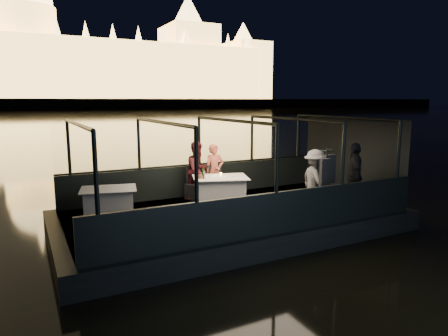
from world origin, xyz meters
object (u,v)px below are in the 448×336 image
dining_table_aft (109,201)px  person_man_maroon (198,173)px  chair_port_right (217,183)px  chair_port_left (195,184)px  coat_stand (326,180)px  passenger_stripe (315,178)px  wine_bottle (203,173)px  dining_table_central (220,191)px  passenger_dark (354,176)px  person_woman_coral (214,171)px

dining_table_aft → person_man_maroon: bearing=13.1°
dining_table_aft → chair_port_right: 3.17m
chair_port_left → coat_stand: size_ratio=0.54×
passenger_stripe → wine_bottle: 2.88m
coat_stand → passenger_stripe: size_ratio=1.05×
dining_table_central → chair_port_right: (0.25, 0.70, 0.06)m
passenger_dark → dining_table_aft: bearing=-74.7°
chair_port_left → coat_stand: coat_stand is taller
chair_port_right → person_man_maroon: person_man_maroon is taller
dining_table_aft → chair_port_right: chair_port_right is taller
dining_table_aft → passenger_dark: passenger_dark is taller
dining_table_central → person_man_maroon: person_man_maroon is taller
dining_table_aft → person_woman_coral: bearing=11.9°
dining_table_central → dining_table_aft: (-2.89, 0.26, 0.00)m
person_man_maroon → wine_bottle: size_ratio=5.39×
chair_port_right → passenger_stripe: bearing=-43.3°
person_woman_coral → wine_bottle: bearing=-121.5°
dining_table_central → chair_port_left: bearing=115.6°
coat_stand → person_woman_coral: (-1.52, 3.04, -0.15)m
chair_port_left → wine_bottle: 0.94m
dining_table_central → chair_port_right: 0.74m
dining_table_central → person_man_maroon: size_ratio=0.88×
person_man_maroon → passenger_stripe: (2.17, -2.46, 0.10)m
person_woman_coral → chair_port_left: bearing=-163.4°
dining_table_central → coat_stand: 2.82m
chair_port_right → wine_bottle: 1.11m
chair_port_right → passenger_stripe: 2.85m
chair_port_left → passenger_stripe: size_ratio=0.57×
chair_port_left → passenger_dark: size_ratio=0.52×
chair_port_left → passenger_stripe: passenger_stripe is taller
chair_port_right → passenger_stripe: size_ratio=0.59×
chair_port_right → wine_bottle: bearing=-126.2°
coat_stand → wine_bottle: 3.12m
chair_port_left → chair_port_right: size_ratio=0.97×
dining_table_aft → person_woman_coral: person_woman_coral is taller
coat_stand → person_man_maroon: 3.63m
chair_port_right → coat_stand: size_ratio=0.56×
chair_port_right → person_woman_coral: size_ratio=0.60×
chair_port_left → dining_table_central: bearing=-82.5°
chair_port_right → passenger_dark: bearing=-32.9°
coat_stand → passenger_dark: size_ratio=0.96×
person_man_maroon → wine_bottle: person_man_maroon is taller
person_man_maroon → wine_bottle: bearing=-120.7°
dining_table_aft → person_woman_coral: 3.25m
dining_table_central → passenger_dark: 3.51m
dining_table_central → chair_port_left: (-0.40, 0.83, 0.06)m
chair_port_right → person_woman_coral: person_woman_coral is taller
dining_table_aft → chair_port_left: (2.50, 0.57, 0.06)m
person_man_maroon → passenger_stripe: size_ratio=1.04×
person_man_maroon → passenger_dark: bearing=-57.0°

